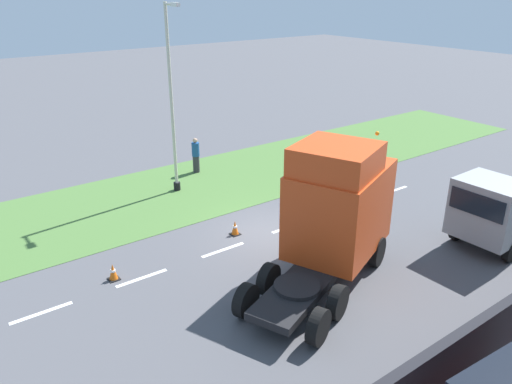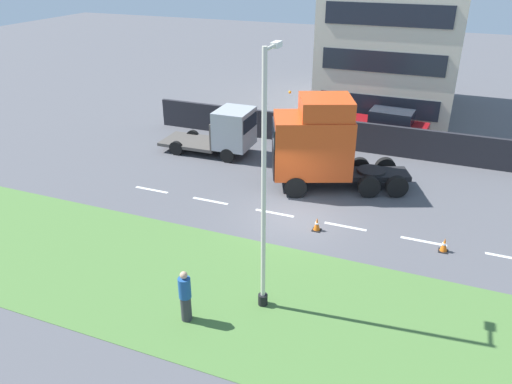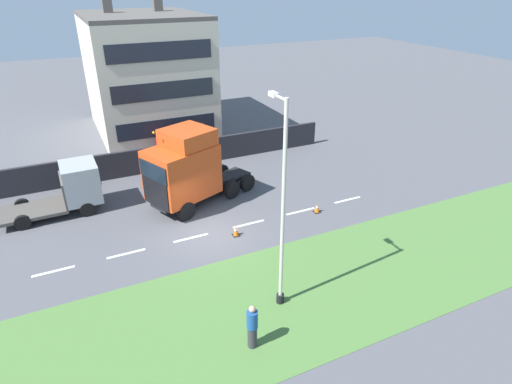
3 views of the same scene
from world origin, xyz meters
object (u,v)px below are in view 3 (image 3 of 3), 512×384
object	(u,v)px
parked_car	(189,142)
lamp_post	(282,218)
pedestrian	(252,327)
traffic_cone_lead	(317,208)
lorry_cab	(186,169)
traffic_cone_trailing	(236,231)
flatbed_truck	(73,187)

from	to	relation	value
parked_car	lamp_post	bearing A→B (deg)	179.03
pedestrian	traffic_cone_lead	world-z (taller)	pedestrian
lorry_cab	pedestrian	size ratio (longest dim) A/B	3.75
lorry_cab	pedestrian	xyz separation A→B (m)	(-11.08, 1.11, -1.36)
pedestrian	parked_car	bearing A→B (deg)	-10.63
pedestrian	traffic_cone_lead	distance (m)	10.33
traffic_cone_lead	lorry_cab	bearing A→B (deg)	58.33
traffic_cone_lead	pedestrian	bearing A→B (deg)	134.62
lorry_cab	traffic_cone_trailing	xyz separation A→B (m)	(-4.12, -1.20, -1.98)
lorry_cab	pedestrian	distance (m)	11.22
lorry_cab	lamp_post	xyz separation A→B (m)	(-9.42, -0.86, 1.65)
parked_car	traffic_cone_trailing	size ratio (longest dim) A/B	7.89
lorry_cab	parked_car	world-z (taller)	lorry_cab
lamp_post	pedestrian	size ratio (longest dim) A/B	4.58
traffic_cone_lead	lamp_post	bearing A→B (deg)	136.12
flatbed_truck	lamp_post	world-z (taller)	lamp_post
lamp_post	pedestrian	bearing A→B (deg)	130.12
lamp_post	traffic_cone_lead	world-z (taller)	lamp_post
flatbed_truck	pedestrian	xyz separation A→B (m)	(-13.31, -4.72, -0.52)
parked_car	flatbed_truck	bearing A→B (deg)	126.36
lamp_post	traffic_cone_trailing	bearing A→B (deg)	-3.64
lamp_post	parked_car	bearing A→B (deg)	-5.07
pedestrian	lamp_post	bearing A→B (deg)	-49.88
lorry_cab	flatbed_truck	distance (m)	6.30
lamp_post	traffic_cone_trailing	xyz separation A→B (m)	(5.30, -0.34, -3.63)
parked_car	traffic_cone_lead	bearing A→B (deg)	-156.90
lamp_post	pedestrian	xyz separation A→B (m)	(-1.66, 1.98, -3.01)
lorry_cab	traffic_cone_lead	distance (m)	7.58
flatbed_truck	traffic_cone_trailing	distance (m)	9.54
lorry_cab	parked_car	size ratio (longest dim) A/B	1.50
lorry_cab	lamp_post	bearing A→B (deg)	162.88
lorry_cab	pedestrian	world-z (taller)	lorry_cab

